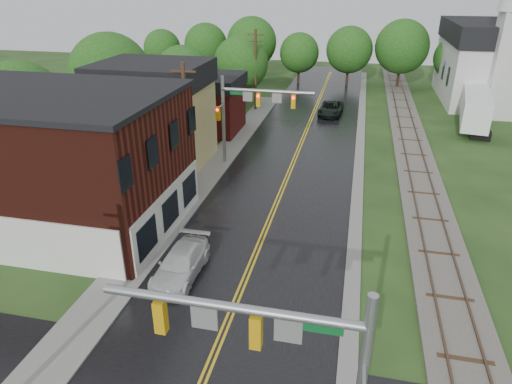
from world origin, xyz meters
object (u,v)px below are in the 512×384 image
(church, at_px, (493,54))
(traffic_signal_far, at_px, (249,106))
(tree_left_a, at_px, (23,109))
(utility_pole_c, at_px, (256,69))
(tree_left_b, at_px, (112,76))
(brick_building, at_px, (56,161))
(traffic_signal_near, at_px, (283,351))
(semi_trailer, at_px, (475,106))
(tree_left_e, at_px, (242,65))
(tree_left_c, at_px, (184,75))
(suv_dark, at_px, (331,109))
(pickup_white, at_px, (181,264))
(utility_pole_b, at_px, (187,124))

(church, relative_size, traffic_signal_far, 2.72)
(church, relative_size, tree_left_a, 2.31)
(utility_pole_c, relative_size, tree_left_b, 0.93)
(church, bearing_deg, brick_building, -129.98)
(brick_building, bearing_deg, traffic_signal_near, -39.17)
(church, relative_size, utility_pole_c, 2.22)
(brick_building, xyz_separation_m, traffic_signal_near, (15.96, -13.00, 0.82))
(tree_left_b, height_order, semi_trailer, tree_left_b)
(church, relative_size, tree_left_e, 2.45)
(tree_left_c, bearing_deg, semi_trailer, 4.82)
(utility_pole_c, distance_m, suv_dark, 9.61)
(tree_left_b, relative_size, semi_trailer, 0.84)
(traffic_signal_near, bearing_deg, tree_left_e, 105.68)
(brick_building, relative_size, semi_trailer, 1.24)
(tree_left_b, height_order, tree_left_e, tree_left_b)
(church, relative_size, pickup_white, 4.10)
(tree_left_e, bearing_deg, tree_left_b, -122.74)
(traffic_signal_near, relative_size, tree_left_e, 0.90)
(utility_pole_b, bearing_deg, church, 49.82)
(church, height_order, tree_left_b, church)
(utility_pole_b, distance_m, pickup_white, 12.12)
(traffic_signal_near, xyz_separation_m, tree_left_b, (-21.32, 29.90, 0.75))
(tree_left_a, bearing_deg, semi_trailer, 29.45)
(traffic_signal_far, xyz_separation_m, semi_trailer, (20.05, 15.47, -2.80))
(church, height_order, suv_dark, church)
(pickup_white, bearing_deg, traffic_signal_near, -52.93)
(tree_left_c, relative_size, pickup_white, 1.57)
(utility_pole_b, height_order, tree_left_e, utility_pole_b)
(utility_pole_c, xyz_separation_m, tree_left_a, (-13.05, -22.10, 0.39))
(traffic_signal_far, relative_size, semi_trailer, 0.64)
(church, distance_m, semi_trailer, 12.33)
(traffic_signal_far, distance_m, tree_left_b, 15.21)
(traffic_signal_near, distance_m, tree_left_e, 45.59)
(tree_left_c, height_order, semi_trailer, tree_left_c)
(tree_left_a, bearing_deg, utility_pole_b, 0.45)
(tree_left_c, xyz_separation_m, suv_dark, (15.78, 3.85, -3.78))
(brick_building, relative_size, traffic_signal_far, 1.95)
(semi_trailer, bearing_deg, church, 73.15)
(utility_pole_c, xyz_separation_m, suv_dark, (8.74, -0.26, -3.99))
(tree_left_e, relative_size, semi_trailer, 0.71)
(church, height_order, traffic_signal_near, church)
(utility_pole_b, relative_size, semi_trailer, 0.78)
(utility_pole_c, relative_size, suv_dark, 1.71)
(tree_left_a, bearing_deg, tree_left_e, 65.38)
(brick_building, height_order, tree_left_c, brick_building)
(brick_building, xyz_separation_m, utility_pole_b, (5.68, 7.00, 0.57))
(utility_pole_b, relative_size, tree_left_c, 1.18)
(brick_building, xyz_separation_m, tree_left_e, (3.64, 30.90, 0.66))
(utility_pole_c, height_order, pickup_white, utility_pole_c)
(tree_left_c, bearing_deg, church, 22.24)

